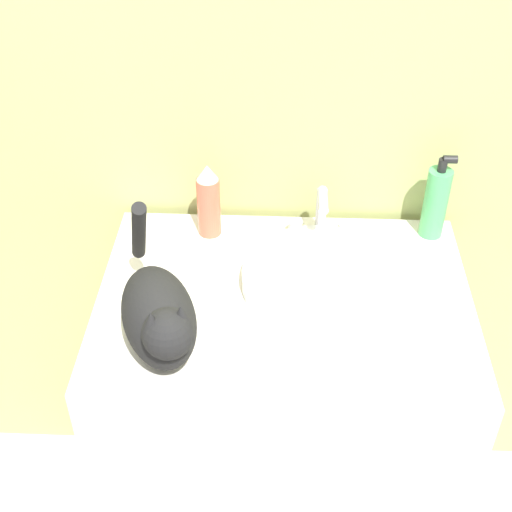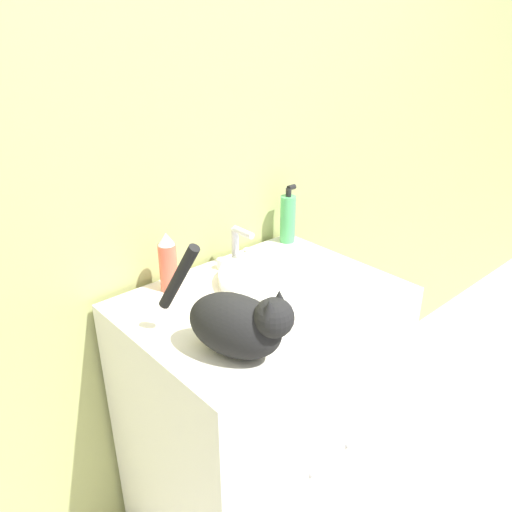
% 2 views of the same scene
% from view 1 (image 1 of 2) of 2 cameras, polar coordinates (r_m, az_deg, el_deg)
% --- Properties ---
extents(wall_back, '(6.00, 0.05, 2.50)m').
position_cam_1_polar(wall_back, '(1.59, 2.76, 14.17)').
color(wall_back, tan).
rests_on(wall_back, ground_plane).
extents(vanity_cabinet, '(0.78, 0.59, 0.91)m').
position_cam_1_polar(vanity_cabinet, '(1.83, 1.93, -13.91)').
color(vanity_cabinet, silver).
rests_on(vanity_cabinet, ground_plane).
extents(sink_basin, '(0.34, 0.34, 0.04)m').
position_cam_1_polar(sink_basin, '(1.51, 5.31, -1.89)').
color(sink_basin, white).
rests_on(sink_basin, vanity_cabinet).
extents(faucet, '(0.14, 0.10, 0.13)m').
position_cam_1_polar(faucet, '(1.62, 5.21, 3.17)').
color(faucet, silver).
rests_on(faucet, vanity_cabinet).
extents(cat, '(0.21, 0.36, 0.26)m').
position_cam_1_polar(cat, '(1.33, -7.74, -4.80)').
color(cat, black).
rests_on(cat, vanity_cabinet).
extents(soap_bottle, '(0.06, 0.05, 0.21)m').
position_cam_1_polar(soap_bottle, '(1.66, 14.19, 4.23)').
color(soap_bottle, '#4CB266').
rests_on(soap_bottle, vanity_cabinet).
extents(spray_bottle, '(0.05, 0.05, 0.18)m').
position_cam_1_polar(spray_bottle, '(1.62, -3.81, 4.41)').
color(spray_bottle, '#EF6047').
rests_on(spray_bottle, vanity_cabinet).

